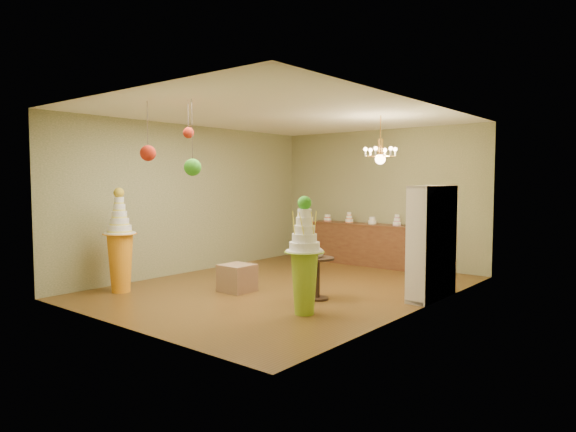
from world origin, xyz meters
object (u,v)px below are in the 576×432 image
Objects in this scene: pedestal_orange at (120,253)px; round_table at (318,272)px; sideboard at (372,244)px; pedestal_green at (304,266)px.

pedestal_orange reaches higher than round_table.
sideboard reaches higher than round_table.
pedestal_green is 4.45m from sideboard.
sideboard is (1.92, 5.05, -0.19)m from pedestal_orange.
sideboard is at bearing 107.80° from pedestal_green.
pedestal_green is 3.38m from pedestal_orange.
pedestal_orange is 0.58× the size of sideboard.
pedestal_orange reaches higher than pedestal_green.
sideboard is 3.52m from round_table.
pedestal_green is at bearing 14.03° from pedestal_orange.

